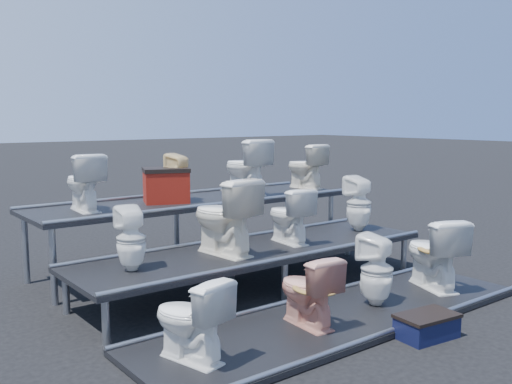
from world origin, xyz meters
TOP-DOWN VIEW (x-y plane):
  - ground at (0.00, 0.00)m, footprint 80.00×80.00m
  - tier_front at (0.00, -1.30)m, footprint 4.20×1.20m
  - tier_mid at (0.00, 0.00)m, footprint 4.20×1.20m
  - tier_back at (0.00, 1.30)m, footprint 4.20×1.20m
  - toilet_0 at (-1.65, -1.30)m, footprint 0.51×0.72m
  - toilet_1 at (-0.44, -1.30)m, footprint 0.41×0.66m
  - toilet_2 at (0.49, -1.30)m, footprint 0.39×0.39m
  - toilet_3 at (1.42, -1.30)m, footprint 0.69×0.87m
  - toilet_4 at (-1.50, 0.00)m, footprint 0.32×0.32m
  - toilet_5 at (-0.44, 0.00)m, footprint 0.53×0.84m
  - toilet_6 at (0.47, 0.00)m, footprint 0.44×0.67m
  - toilet_7 at (1.66, 0.00)m, footprint 0.34×0.35m
  - toilet_8 at (-1.45, 1.30)m, footprint 0.41×0.66m
  - toilet_9 at (-0.23, 1.30)m, footprint 0.34×0.35m
  - toilet_10 at (0.82, 1.30)m, footprint 0.43×0.75m
  - toilet_11 at (1.92, 1.30)m, footprint 0.38×0.65m
  - red_crate at (-0.40, 1.31)m, footprint 0.64×0.58m
  - step_stool at (0.29, -2.05)m, footprint 0.55×0.37m

SIDE VIEW (x-z plane):
  - ground at x=0.00m, z-range 0.00..0.00m
  - tier_front at x=0.00m, z-range 0.00..0.06m
  - step_stool at x=0.29m, z-range 0.00..0.19m
  - tier_mid at x=0.00m, z-range 0.00..0.46m
  - toilet_1 at x=-0.44m, z-range 0.06..0.71m
  - toilet_0 at x=-1.65m, z-range 0.06..0.72m
  - toilet_2 at x=0.49m, z-range 0.06..0.77m
  - tier_back at x=0.00m, z-range 0.00..0.86m
  - toilet_3 at x=1.42m, z-range 0.06..0.84m
  - toilet_4 at x=-1.50m, z-range 0.46..1.08m
  - toilet_6 at x=0.47m, z-range 0.46..1.11m
  - toilet_7 at x=1.66m, z-range 0.46..1.16m
  - toilet_5 at x=-0.44m, z-range 0.46..1.28m
  - red_crate at x=-0.40m, z-range 0.86..1.24m
  - toilet_9 at x=-0.23m, z-range 0.86..1.46m
  - toilet_8 at x=-1.45m, z-range 0.86..1.51m
  - toilet_11 at x=1.92m, z-range 0.86..1.52m
  - toilet_10 at x=0.82m, z-range 0.86..1.62m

